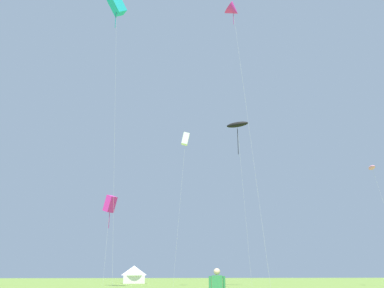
% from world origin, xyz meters
% --- Properties ---
extents(kite_white_box, '(2.44, 1.88, 21.87)m').
position_xyz_m(kite_white_box, '(2.07, 50.98, 20.85)').
color(kite_white_box, white).
rests_on(kite_white_box, ground).
extents(kite_magenta_box, '(2.17, 2.52, 12.91)m').
position_xyz_m(kite_magenta_box, '(-8.61, 55.46, 11.57)').
color(kite_magenta_box, '#E02DA3').
rests_on(kite_magenta_box, ground).
extents(kite_magenta_delta, '(3.05, 3.22, 33.07)m').
position_xyz_m(kite_magenta_delta, '(5.45, 34.46, 31.97)').
color(kite_magenta_delta, '#E02DA3').
rests_on(kite_magenta_delta, ground).
extents(kite_cyan_box, '(3.07, 2.30, 37.55)m').
position_xyz_m(kite_cyan_box, '(-8.80, 41.06, 36.01)').
color(kite_cyan_box, '#1EB7CC').
rests_on(kite_cyan_box, ground).
extents(kite_black_parafoil, '(3.60, 3.11, 23.86)m').
position_xyz_m(kite_black_parafoil, '(9.88, 50.01, 23.25)').
color(kite_black_parafoil, black).
rests_on(kite_black_parafoil, ground).
extents(kite_pink_parafoil, '(3.06, 2.41, 17.07)m').
position_xyz_m(kite_pink_parafoil, '(29.58, 47.44, 16.63)').
color(kite_pink_parafoil, pink).
rests_on(kite_pink_parafoil, ground).
extents(festival_tent_left, '(4.78, 4.78, 3.10)m').
position_xyz_m(festival_tent_left, '(-4.23, 72.48, 1.72)').
color(festival_tent_left, white).
rests_on(festival_tent_left, ground).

